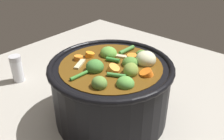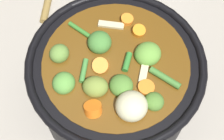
% 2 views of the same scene
% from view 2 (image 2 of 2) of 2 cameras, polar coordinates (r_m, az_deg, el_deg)
% --- Properties ---
extents(ground_plane, '(1.10, 1.10, 0.00)m').
position_cam_2_polar(ground_plane, '(0.67, 0.53, -4.97)').
color(ground_plane, '#9E998E').
extents(cooking_pot, '(0.29, 0.29, 0.17)m').
position_cam_2_polar(cooking_pot, '(0.60, 0.59, -1.90)').
color(cooking_pot, black).
rests_on(cooking_pot, ground_plane).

